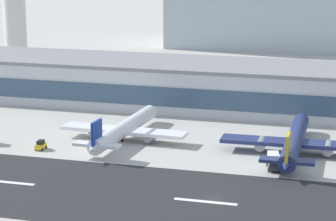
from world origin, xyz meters
TOP-DOWN VIEW (x-y plane):
  - ground_plane at (0.00, 0.00)m, footprint 1400.00×1400.00m
  - runway_strip at (0.00, -2.32)m, footprint 800.00×34.96m
  - runway_centreline_dash_3 at (-41.83, -2.32)m, footprint 12.00×1.20m
  - runway_centreline_dash_4 at (-1.06, -2.32)m, footprint 12.00×1.20m
  - terminal_building at (-10.86, 74.72)m, footprint 216.08×28.40m
  - airliner_navy_tail_gate_0 at (-29.81, 33.15)m, footprint 31.19×41.41m
  - airliner_gold_tail_gate_1 at (11.09, 32.80)m, footprint 33.37×43.42m
  - service_baggage_tug_0 at (-45.58, 21.19)m, footprint 1.89×3.20m
  - service_box_truck_2 at (8.20, 21.22)m, footprint 3.75×6.38m

SIDE VIEW (x-z plane):
  - ground_plane at x=0.00m, z-range 0.00..0.00m
  - runway_strip at x=0.00m, z-range 0.00..0.08m
  - runway_centreline_dash_3 at x=-41.83m, z-range 0.08..0.09m
  - runway_centreline_dash_4 at x=-1.06m, z-range 0.08..0.09m
  - service_baggage_tug_0 at x=-45.58m, z-range -0.05..2.15m
  - service_box_truck_2 at x=8.20m, z-range 0.16..3.41m
  - airliner_navy_tail_gate_0 at x=-29.81m, z-range -1.56..7.08m
  - airliner_gold_tail_gate_1 at x=11.09m, z-range -1.64..7.42m
  - terminal_building at x=-10.86m, z-range 0.00..12.83m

